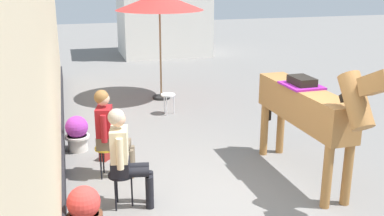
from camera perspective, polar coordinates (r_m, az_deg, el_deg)
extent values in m
plane|color=slate|center=(9.10, -0.61, -2.95)|extent=(40.00, 40.00, 0.00)
cube|color=#CCB793|center=(6.92, -18.18, 4.46)|extent=(0.30, 14.00, 3.40)
cube|color=black|center=(7.37, -16.94, -7.12)|extent=(0.34, 14.00, 0.36)
cube|color=silver|center=(17.41, -3.60, 10.98)|extent=(3.20, 2.40, 2.60)
cylinder|color=black|center=(6.22, -8.92, -8.28)|extent=(0.34, 0.34, 0.03)
cylinder|color=black|center=(6.32, -7.53, -10.23)|extent=(0.02, 0.02, 0.45)
cylinder|color=black|center=(6.44, -9.38, -9.76)|extent=(0.02, 0.02, 0.45)
cylinder|color=black|center=(6.22, -9.54, -10.76)|extent=(0.02, 0.02, 0.45)
cube|color=black|center=(6.17, -8.97, -7.31)|extent=(0.29, 0.36, 0.20)
cube|color=beige|center=(6.05, -9.10, -4.54)|extent=(0.28, 0.37, 0.44)
sphere|color=tan|center=(5.93, -9.26, -1.40)|extent=(0.20, 0.20, 0.20)
sphere|color=#B2A38E|center=(5.93, -9.47, -1.13)|extent=(0.22, 0.22, 0.22)
cylinder|color=black|center=(6.26, -7.15, -7.40)|extent=(0.40, 0.20, 0.13)
cylinder|color=black|center=(6.38, -5.32, -9.82)|extent=(0.11, 0.11, 0.46)
cylinder|color=black|center=(6.11, -7.20, -8.01)|extent=(0.40, 0.20, 0.13)
cylinder|color=black|center=(6.24, -5.32, -10.48)|extent=(0.11, 0.11, 0.46)
cylinder|color=beige|center=(6.25, -8.78, -4.30)|extent=(0.09, 0.09, 0.42)
cylinder|color=beige|center=(5.88, -9.01, -5.70)|extent=(0.09, 0.09, 0.42)
cylinder|color=gold|center=(7.15, -10.73, -4.96)|extent=(0.34, 0.34, 0.03)
cylinder|color=black|center=(7.22, -9.52, -6.73)|extent=(0.02, 0.02, 0.45)
cylinder|color=black|center=(7.36, -11.04, -6.34)|extent=(0.02, 0.02, 0.45)
cylinder|color=black|center=(7.14, -11.33, -7.11)|extent=(0.02, 0.02, 0.45)
cube|color=brown|center=(7.11, -10.78, -4.10)|extent=(0.31, 0.37, 0.20)
cube|color=maroon|center=(7.00, -10.93, -1.65)|extent=(0.29, 0.38, 0.44)
sphere|color=tan|center=(6.90, -11.09, 1.11)|extent=(0.20, 0.20, 0.20)
sphere|color=olive|center=(6.89, -11.27, 1.35)|extent=(0.22, 0.22, 0.22)
cylinder|color=brown|center=(7.17, -9.17, -4.24)|extent=(0.40, 0.21, 0.13)
cylinder|color=brown|center=(7.26, -7.56, -6.44)|extent=(0.11, 0.11, 0.46)
cylinder|color=brown|center=(7.02, -9.32, -4.71)|extent=(0.40, 0.21, 0.13)
cylinder|color=brown|center=(7.12, -7.67, -6.95)|extent=(0.11, 0.11, 0.46)
cylinder|color=maroon|center=(7.20, -10.52, -1.52)|extent=(0.09, 0.09, 0.42)
cylinder|color=maroon|center=(6.83, -10.98, -2.58)|extent=(0.09, 0.09, 0.42)
cube|color=#9E6B38|center=(7.00, 13.80, 0.39)|extent=(0.48, 2.21, 0.52)
cylinder|color=#9E6B38|center=(6.56, 18.85, -7.82)|extent=(0.13, 0.13, 0.90)
cylinder|color=#9E6B38|center=(6.39, 16.55, -8.25)|extent=(0.13, 0.13, 0.90)
cylinder|color=#9E6B38|center=(8.08, 11.02, -2.49)|extent=(0.13, 0.13, 0.90)
cylinder|color=#9E6B38|center=(7.95, 9.03, -2.72)|extent=(0.13, 0.13, 0.90)
cylinder|color=#9E6B38|center=(5.93, 19.83, 0.84)|extent=(0.29, 0.64, 0.73)
cube|color=#9E6B38|center=(5.60, 22.17, 2.92)|extent=(0.19, 0.53, 0.40)
cube|color=black|center=(5.92, 19.85, 2.19)|extent=(0.05, 0.63, 0.48)
cylinder|color=black|center=(8.04, 9.63, 0.73)|extent=(0.10, 0.10, 0.65)
cube|color=#8C1E8C|center=(7.01, 13.55, 2.77)|extent=(0.51, 0.61, 0.03)
cube|color=black|center=(7.00, 13.59, 3.33)|extent=(0.29, 0.45, 0.12)
cylinder|color=brown|center=(5.77, -13.28, -12.99)|extent=(0.43, 0.43, 0.04)
sphere|color=red|center=(5.68, -13.41, -11.42)|extent=(0.40, 0.40, 0.40)
cylinder|color=beige|center=(8.37, -14.10, -4.26)|extent=(0.34, 0.34, 0.28)
cylinder|color=beige|center=(8.33, -14.16, -3.49)|extent=(0.43, 0.43, 0.04)
sphere|color=purple|center=(8.27, -14.24, -2.32)|extent=(0.40, 0.40, 0.40)
cylinder|color=black|center=(11.44, -3.85, 1.36)|extent=(0.44, 0.44, 0.06)
cylinder|color=olive|center=(11.20, -3.96, 6.63)|extent=(0.04, 0.04, 2.20)
cone|color=red|center=(11.05, -4.10, 13.18)|extent=(2.10, 2.10, 0.40)
cylinder|color=white|center=(10.08, -3.02, 1.67)|extent=(0.32, 0.32, 0.03)
cylinder|color=silver|center=(10.17, -2.28, 0.47)|extent=(0.02, 0.02, 0.43)
cylinder|color=silver|center=(10.24, -3.49, 0.56)|extent=(0.02, 0.02, 0.43)
cylinder|color=silver|center=(10.02, -3.22, 0.21)|extent=(0.02, 0.02, 0.43)
cube|color=maroon|center=(7.91, -10.67, -5.61)|extent=(0.27, 0.29, 0.20)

